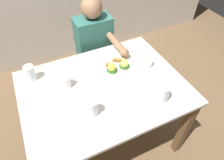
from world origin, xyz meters
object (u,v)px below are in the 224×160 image
Objects in this scene: coffee_mug at (66,81)px; diner_person at (96,47)px; eggs_benedict_plate at (118,68)px; water_glass_extra at (31,74)px; fork at (135,103)px; water_glass_near at (93,109)px; water_glass_far at (163,94)px; fruit_bowl at (146,62)px; dining_table at (104,96)px.

coffee_mug is 0.10× the size of diner_person.
eggs_benedict_plate is 2.43× the size of coffee_mug.
water_glass_extra is 0.11× the size of diner_person.
fork is 0.30m from water_glass_near.
eggs_benedict_plate is at bearing 108.71° from water_glass_far.
water_glass_near is (0.09, -0.31, 0.00)m from coffee_mug.
fruit_bowl is 0.42m from fork.
fruit_bowl is 0.90× the size of water_glass_far.
water_glass_extra is (-0.88, 0.23, 0.03)m from fruit_bowl.
water_glass_extra is (-0.22, 0.19, 0.01)m from coffee_mug.
water_glass_extra is (-0.46, 0.31, 0.16)m from dining_table.
coffee_mug is at bearing 105.68° from water_glass_near.
fork is 0.84m from diner_person.
dining_table is 0.29m from water_glass_near.
water_glass_far is (0.56, -0.41, 0.01)m from coffee_mug.
water_glass_extra is (-0.30, 0.50, 0.00)m from water_glass_near.
dining_table is 9.86× the size of water_glass_near.
water_glass_near reaches higher than fruit_bowl.
diner_person is (0.00, 0.48, -0.11)m from eggs_benedict_plate.
water_glass_near is at bearing 168.37° from water_glass_far.
fruit_bowl is at bearing 74.78° from water_glass_far.
fork is (0.38, -0.36, -0.05)m from coffee_mug.
dining_table is 10.80× the size of coffee_mug.
eggs_benedict_plate reaches higher than fruit_bowl.
water_glass_near is at bearing 171.24° from fork.
fork is at bearing -43.28° from coffee_mug.
water_glass_near reaches higher than dining_table.
water_glass_near is at bearing -154.61° from fruit_bowl.
coffee_mug is (-0.42, 0.00, 0.03)m from eggs_benedict_plate.
eggs_benedict_plate is 0.67m from water_glass_extra.
water_glass_extra is at bearing 137.63° from fork.
fruit_bowl reaches higher than dining_table.
dining_table is 0.29m from fork.
dining_table is 10.00× the size of fruit_bowl.
diner_person is (0.18, 0.60, 0.02)m from dining_table.
diner_person reaches higher than fruit_bowl.
fork is 1.24× the size of water_glass_extra.
coffee_mug is 0.53m from fork.
fruit_bowl is at bearing 10.99° from dining_table.
water_glass_far is at bearing -71.29° from eggs_benedict_plate.
coffee_mug is 0.89× the size of water_glass_extra.
fruit_bowl is 0.77× the size of fork.
water_glass_extra reaches higher than eggs_benedict_plate.
coffee_mug reaches higher than fruit_bowl.
coffee_mug reaches higher than dining_table.
fruit_bowl is 0.64m from water_glass_near.
fork is (-0.28, -0.32, -0.03)m from fruit_bowl.
water_glass_extra is at bearing 165.47° from fruit_bowl.
coffee_mug reaches higher than fork.
water_glass_far is 0.91m from diner_person.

